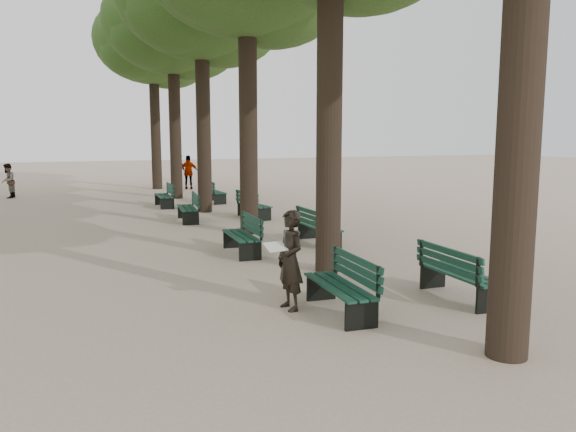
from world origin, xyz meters
name	(u,v)px	position (x,y,z in m)	size (l,w,h in m)	color
ground	(329,324)	(0.00, 0.00, 0.00)	(120.00, 120.00, 0.00)	tan
tree_central_4	(172,23)	(1.50, 18.00, 7.65)	(6.00, 6.00, 9.95)	#33261C
tree_central_5	(153,41)	(1.50, 23.00, 7.65)	(6.00, 6.00, 9.95)	#33261C
bench_left_0	(340,297)	(0.37, 0.37, 0.27)	(0.71, 1.84, 0.92)	black
bench_left_1	(241,243)	(0.37, 5.29, 0.27)	(0.68, 1.83, 0.92)	black
bench_left_2	(188,213)	(0.37, 10.89, 0.27)	(0.78, 1.85, 0.92)	black
bench_left_3	(164,200)	(0.37, 15.04, 0.27)	(0.64, 1.82, 0.92)	black
bench_right_0	(460,284)	(2.63, 0.26, 0.27)	(0.66, 1.83, 0.92)	black
bench_right_1	(319,233)	(2.63, 5.73, 0.27)	(0.61, 1.81, 0.92)	black
bench_right_2	(254,210)	(2.63, 10.79, 0.27)	(0.75, 1.85, 0.92)	black
bench_right_3	(215,196)	(2.63, 15.72, 0.27)	(0.58, 1.80, 0.92)	black
man_with_map	(290,260)	(-0.26, 0.88, 0.81)	(0.64, 0.68, 1.62)	black
pedestrian_a	(8,181)	(-5.51, 21.03, 0.78)	(0.76, 0.31, 1.57)	#262628
pedestrian_b	(178,167)	(3.83, 28.78, 0.85)	(1.10, 0.34, 1.70)	#262628
pedestrian_c	(189,172)	(3.01, 22.15, 0.89)	(1.05, 0.36, 1.79)	#262628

